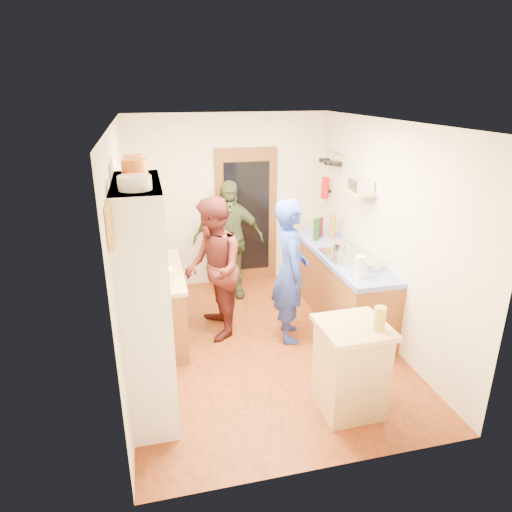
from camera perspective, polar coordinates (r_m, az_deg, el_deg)
name	(u,v)px	position (r m, az deg, el deg)	size (l,w,h in m)	color
floor	(262,344)	(5.67, 0.77, -10.94)	(3.00, 4.00, 0.02)	maroon
ceiling	(263,121)	(4.85, 0.92, 16.52)	(3.00, 4.00, 0.02)	silver
wall_back	(230,201)	(7.00, -3.30, 6.85)	(3.00, 0.02, 2.60)	silver
wall_front	(332,330)	(3.37, 9.51, -9.08)	(3.00, 0.02, 2.60)	silver
wall_left	(123,253)	(4.97, -16.26, 0.31)	(0.02, 4.00, 2.60)	silver
wall_right	(385,233)	(5.66, 15.82, 2.80)	(0.02, 4.00, 2.60)	silver
door_frame	(246,217)	(7.07, -1.20, 4.92)	(0.95, 0.06, 2.10)	brown
door_glass	(247,217)	(7.04, -1.14, 4.85)	(0.70, 0.02, 1.70)	black
hutch_body	(147,301)	(4.30, -13.51, -5.53)	(0.40, 1.20, 2.20)	white
hutch_top_shelf	(136,184)	(3.96, -14.80, 8.68)	(0.40, 1.14, 0.04)	white
plate_stack	(135,183)	(3.64, -14.92, 8.85)	(0.25, 0.25, 0.11)	white
orange_pot_a	(135,169)	(4.05, -14.93, 10.44)	(0.22, 0.22, 0.17)	orange
orange_pot_b	(135,164)	(4.33, -14.90, 11.03)	(0.19, 0.19, 0.17)	orange
left_counter_base	(158,306)	(5.72, -12.16, -6.17)	(0.60, 1.40, 0.85)	brown
left_counter_top	(155,272)	(5.53, -12.50, -2.00)	(0.64, 1.44, 0.05)	tan
toaster	(160,278)	(5.04, -11.86, -2.70)	(0.26, 0.17, 0.20)	white
kettle	(150,268)	(5.38, -13.08, -1.49)	(0.14, 0.14, 0.16)	white
orange_bowl	(161,264)	(5.59, -11.77, -0.98)	(0.19, 0.19, 0.08)	orange
chopping_board	(155,252)	(6.09, -12.54, 0.49)	(0.30, 0.22, 0.03)	tan
right_counter_base	(339,286)	(6.25, 10.37, -3.71)	(0.60, 2.20, 0.84)	brown
right_counter_top	(341,255)	(6.08, 10.64, 0.17)	(0.62, 2.22, 0.06)	#0217B4
hob	(347,255)	(5.93, 11.29, 0.10)	(0.55, 0.58, 0.04)	silver
pot_on_hob	(342,248)	(5.93, 10.65, 1.04)	(0.20, 0.20, 0.13)	silver
bottle_a	(316,230)	(6.45, 7.54, 3.30)	(0.08, 0.08, 0.32)	#143F14
bottle_b	(321,227)	(6.65, 8.10, 3.59)	(0.07, 0.07, 0.28)	#591419
bottle_c	(332,226)	(6.58, 9.54, 3.68)	(0.09, 0.09, 0.35)	olive
paper_towel	(360,267)	(5.27, 12.84, -1.34)	(0.12, 0.12, 0.26)	white
mixing_bowl	(371,266)	(5.57, 14.22, -1.18)	(0.25, 0.25, 0.10)	silver
island_base	(350,370)	(4.52, 11.70, -13.77)	(0.55, 0.55, 0.86)	tan
island_top	(354,327)	(4.29, 12.14, -8.73)	(0.62, 0.62, 0.05)	tan
cutting_board	(346,325)	(4.30, 11.24, -8.41)	(0.35, 0.28, 0.02)	white
oil_jar	(380,318)	(4.21, 15.20, -7.51)	(0.11, 0.11, 0.22)	#AD9E2D
pan_rail	(335,152)	(6.82, 9.81, 12.64)	(0.02, 0.02, 0.65)	silver
pan_hang_a	(335,164)	(6.66, 9.85, 11.32)	(0.18, 0.18, 0.05)	black
pan_hang_b	(330,163)	(6.84, 9.18, 11.43)	(0.16, 0.16, 0.05)	black
pan_hang_c	(324,160)	(7.02, 8.55, 11.78)	(0.17, 0.17, 0.05)	black
wall_shelf	(360,193)	(5.88, 12.89, 7.74)	(0.26, 0.42, 0.03)	tan
radio	(361,185)	(5.86, 12.96, 8.60)	(0.22, 0.30, 0.15)	silver
ext_bracket	(328,191)	(7.08, 9.04, 8.04)	(0.06, 0.10, 0.04)	black
fire_extinguisher	(325,188)	(7.05, 8.60, 8.42)	(0.11, 0.11, 0.32)	red
picture_frame	(110,226)	(3.27, -17.80, 3.61)	(0.03, 0.25, 0.30)	gold
person_hob	(293,272)	(5.42, 4.69, -1.99)	(0.64, 0.42, 1.76)	#2238A0
person_left	(215,268)	(5.56, -5.10, -1.45)	(0.85, 0.66, 1.75)	#491A17
person_back	(229,240)	(6.57, -3.34, 2.01)	(1.02, 0.42, 1.74)	#343D25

